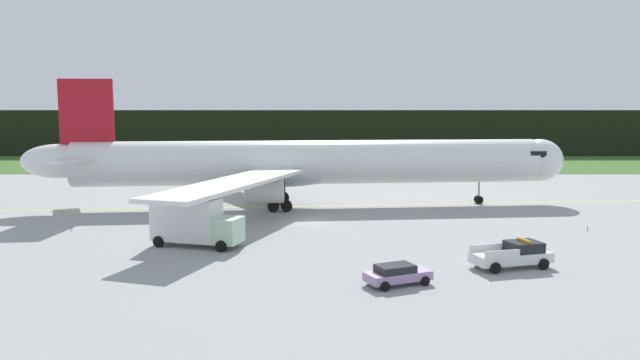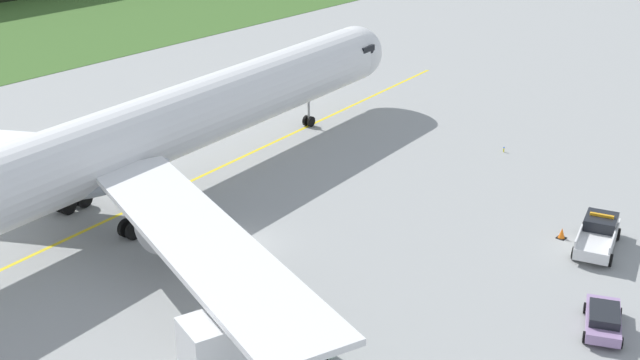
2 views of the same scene
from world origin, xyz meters
name	(u,v)px [view 1 (image 1 of 2)]	position (x,y,z in m)	size (l,w,h in m)	color
ground	(311,222)	(0.00, 0.00, 0.00)	(320.00, 320.00, 0.00)	#949695
grass_verge	(316,164)	(0.00, 61.26, 0.02)	(320.00, 38.05, 0.04)	#3A6127
distant_tree_line	(316,133)	(0.00, 82.21, 5.12)	(288.00, 5.46, 10.24)	black
taxiway_centerline_main	(311,206)	(-0.23, 9.49, 0.00)	(81.49, 0.30, 0.01)	yellow
airliner	(304,163)	(-0.97, 9.41, 4.81)	(60.01, 49.66, 13.96)	white
ops_pickup_truck	(514,255)	(14.21, -16.94, 0.90)	(5.87, 3.53, 1.94)	silver
catering_truck	(194,222)	(-9.21, -10.33, 1.99)	(7.59, 4.44, 3.97)	#B4DABC
staff_car	(397,274)	(5.63, -21.15, 0.70)	(4.46, 3.27, 1.30)	#9A79AA
apron_cone	(500,255)	(13.91, -14.73, 0.34)	(0.56, 0.56, 0.70)	black
taxiway_edge_light_east	(587,228)	(24.71, -4.37, 0.24)	(0.12, 0.12, 0.44)	yellow
taxiway_edge_light_west	(72,229)	(-21.37, -4.37, 0.20)	(0.12, 0.12, 0.36)	yellow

